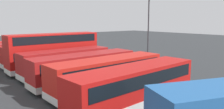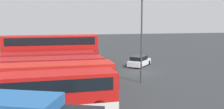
# 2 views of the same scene
# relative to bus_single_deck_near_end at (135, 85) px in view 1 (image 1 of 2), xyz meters

# --- Properties ---
(ground_plane) EXTENTS (140.00, 140.00, 0.00)m
(ground_plane) POSITION_rel_bus_single_deck_near_end_xyz_m (12.73, -11.13, -1.62)
(ground_plane) COLOR #2D3033
(bus_single_deck_near_end) EXTENTS (3.18, 11.08, 2.95)m
(bus_single_deck_near_end) POSITION_rel_bus_single_deck_near_end_xyz_m (0.00, 0.00, 0.00)
(bus_single_deck_near_end) COLOR #B71411
(bus_single_deck_near_end) RESTS_ON ground
(bus_single_deck_second) EXTENTS (2.90, 10.99, 2.95)m
(bus_single_deck_second) POSITION_rel_bus_single_deck_near_end_xyz_m (3.86, -0.58, -0.00)
(bus_single_deck_second) COLOR red
(bus_single_deck_second) RESTS_ON ground
(bus_single_deck_third) EXTENTS (2.74, 10.81, 2.95)m
(bus_single_deck_third) POSITION_rel_bus_single_deck_near_end_xyz_m (7.26, -0.33, -0.00)
(bus_single_deck_third) COLOR #A51919
(bus_single_deck_third) RESTS_ON ground
(bus_single_deck_fourth) EXTENTS (2.95, 10.21, 2.95)m
(bus_single_deck_fourth) POSITION_rel_bus_single_deck_near_end_xyz_m (11.15, -0.34, -0.00)
(bus_single_deck_fourth) COLOR #A51919
(bus_single_deck_fourth) RESTS_ON ground
(bus_double_decker_fifth) EXTENTS (2.75, 11.21, 4.55)m
(bus_double_decker_fifth) POSITION_rel_bus_single_deck_near_end_xyz_m (14.65, -0.61, 0.83)
(bus_double_decker_fifth) COLOR #B71411
(bus_double_decker_fifth) RESTS_ON ground
(bus_single_deck_sixth) EXTENTS (3.02, 10.27, 2.95)m
(bus_single_deck_sixth) POSITION_rel_bus_single_deck_near_end_xyz_m (18.19, -0.40, -0.00)
(bus_single_deck_sixth) COLOR #B71411
(bus_single_deck_sixth) RESTS_ON ground
(bus_single_deck_seventh) EXTENTS (2.80, 10.33, 2.95)m
(bus_single_deck_seventh) POSITION_rel_bus_single_deck_near_end_xyz_m (21.93, 0.12, -0.00)
(bus_single_deck_seventh) COLOR #A51919
(bus_single_deck_seventh) RESTS_ON ground
(bus_single_deck_far_end) EXTENTS (3.06, 11.66, 2.95)m
(bus_single_deck_far_end) POSITION_rel_bus_single_deck_near_end_xyz_m (25.54, -0.77, 0.00)
(bus_single_deck_far_end) COLOR #B71411
(bus_single_deck_far_end) RESTS_ON ground
(car_hatchback_silver) EXTENTS (4.50, 4.10, 1.43)m
(car_hatchback_silver) POSITION_rel_bus_single_deck_near_end_xyz_m (16.84, -12.34, -0.92)
(car_hatchback_silver) COLOR silver
(car_hatchback_silver) RESTS_ON ground
(lamp_post_tall) EXTENTS (0.70, 0.30, 8.86)m
(lamp_post_tall) POSITION_rel_bus_single_deck_near_end_xyz_m (7.65, -9.77, 3.50)
(lamp_post_tall) COLOR #38383D
(lamp_post_tall) RESTS_ON ground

